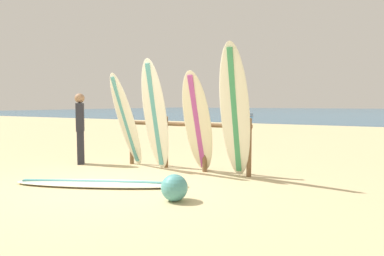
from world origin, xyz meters
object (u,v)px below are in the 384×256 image
surfboard_leaning_far_left (126,120)px  surfboard_leaning_center (235,112)px  beachgoer_standing (80,125)px  surfboard_lying_on_sand (101,183)px  beach_ball (174,188)px  surfboard_leaning_left (155,116)px  surfboard_leaning_center_left (198,123)px  surfboard_rack (185,137)px  small_boat_offshore (243,114)px

surfboard_leaning_far_left → surfboard_leaning_center: 2.46m
surfboard_leaning_far_left → beachgoer_standing: 1.13m
surfboard_leaning_center → surfboard_lying_on_sand: (-1.73, -1.48, -1.14)m
beach_ball → surfboard_leaning_left: bearing=132.3°
surfboard_leaning_center_left → beach_ball: bearing=-71.5°
surfboard_rack → beachgoer_standing: beachgoer_standing is taller
surfboard_leaning_center_left → small_boat_offshore: size_ratio=0.85×
surfboard_leaning_far_left → surfboard_leaning_center: size_ratio=0.83×
surfboard_leaning_center_left → beachgoer_standing: surfboard_leaning_center_left is taller
surfboard_leaning_far_left → surfboard_leaning_left: surfboard_leaning_left is taller
surfboard_leaning_left → beachgoer_standing: surfboard_leaning_left is taller
small_boat_offshore → beachgoer_standing: bearing=-75.8°
surfboard_leaning_center_left → surfboard_leaning_center: surfboard_leaning_center is taller
surfboard_lying_on_sand → small_boat_offshore: 31.14m
surfboard_rack → small_boat_offshore: bearing=108.8°
surfboard_leaning_far_left → beach_ball: 2.91m
surfboard_leaning_center → beach_ball: bearing=-96.9°
surfboard_leaning_left → surfboard_leaning_center: surfboard_leaning_center is taller
surfboard_leaning_far_left → surfboard_leaning_left: size_ratio=0.90×
surfboard_lying_on_sand → beach_ball: size_ratio=7.66×
surfboard_rack → surfboard_leaning_left: bearing=-134.6°
surfboard_lying_on_sand → surfboard_leaning_far_left: bearing=115.7°
surfboard_rack → beach_ball: (1.02, -2.00, -0.48)m
surfboard_rack → surfboard_leaning_center: (1.22, -0.35, 0.51)m
surfboard_leaning_center_left → surfboard_lying_on_sand: bearing=-121.0°
surfboard_leaning_center → surfboard_rack: bearing=164.0°
small_boat_offshore → surfboard_leaning_center_left: bearing=-70.6°
beachgoer_standing → beach_ball: size_ratio=4.19×
surfboard_leaning_far_left → surfboard_leaning_center_left: (1.67, 0.07, -0.02)m
surfboard_leaning_center → small_boat_offshore: (-10.74, 28.32, -0.92)m
surfboard_leaning_far_left → surfboard_lying_on_sand: 1.92m
surfboard_rack → small_boat_offshore: surfboard_rack is taller
surfboard_lying_on_sand → beach_ball: (1.53, -0.17, 0.15)m
surfboard_rack → surfboard_lying_on_sand: surfboard_rack is taller
surfboard_leaning_center_left → small_boat_offshore: (-9.96, 28.23, -0.71)m
beachgoer_standing → beach_ball: (3.34, -1.43, -0.67)m
surfboard_rack → beach_ball: bearing=-63.0°
surfboard_leaning_left → surfboard_leaning_center_left: (0.85, 0.16, -0.12)m
small_boat_offshore → beach_ball: (10.54, -29.97, -0.07)m
surfboard_leaning_center → beachgoer_standing: 3.57m
surfboard_rack → surfboard_leaning_far_left: surfboard_leaning_far_left is taller
surfboard_leaning_center_left → beach_ball: 1.99m
surfboard_leaning_center_left → surfboard_lying_on_sand: size_ratio=0.68×
surfboard_leaning_far_left → surfboard_rack: bearing=15.0°
surfboard_rack → surfboard_leaning_far_left: (-1.23, -0.33, 0.32)m
small_boat_offshore → surfboard_leaning_left: bearing=-72.2°
surfboard_rack → surfboard_leaning_left: size_ratio=1.29×
beachgoer_standing → surfboard_rack: bearing=13.8°
surfboard_leaning_left → beachgoer_standing: 1.93m
beachgoer_standing → surfboard_leaning_left: bearing=4.5°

